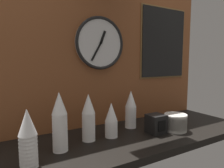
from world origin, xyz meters
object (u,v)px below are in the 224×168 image
cup_stack_center_right (131,109)px  menu_board (164,43)px  wall_clock (100,43)px  napkin_dispenser (156,124)px  cup_stack_left (60,122)px  cup_stack_center (111,120)px  cup_stack_far_left (28,138)px  cup_stack_center_left (89,117)px  bowl_stack_right (175,122)px

cup_stack_center_right → menu_board: 0.64m
wall_clock → napkin_dispenser: wall_clock is taller
cup_stack_left → wall_clock: bearing=36.2°
cup_stack_center → wall_clock: bearing=79.3°
cup_stack_far_left → cup_stack_center_left: bearing=23.2°
wall_clock → cup_stack_center_left: bearing=-131.0°
cup_stack_left → cup_stack_center_right: size_ratio=1.18×
cup_stack_far_left → napkin_dispenser: size_ratio=2.15×
cup_stack_far_left → menu_board: size_ratio=0.44×
cup_stack_left → cup_stack_center_right: (0.50, 0.12, -0.02)m
cup_stack_left → napkin_dispenser: bearing=-4.6°
cup_stack_center_right → menu_board: (0.42, 0.15, 0.46)m
cup_stack_center → napkin_dispenser: bearing=-17.0°
cup_stack_far_left → cup_stack_left: size_ratio=0.84×
menu_board → cup_stack_center: bearing=-159.6°
bowl_stack_right → menu_board: (0.21, 0.34, 0.52)m
cup_stack_center_right → napkin_dispenser: bearing=-65.5°
cup_stack_center → cup_stack_center_right: bearing=22.6°
wall_clock → menu_board: menu_board is taller
wall_clock → cup_stack_center: bearing=-100.7°
cup_stack_center → cup_stack_center_right: 0.21m
cup_stack_center → menu_board: (0.61, 0.23, 0.48)m
cup_stack_far_left → napkin_dispenser: cup_stack_far_left is taller
wall_clock → bowl_stack_right: bearing=-42.1°
bowl_stack_right → cup_stack_left: bearing=174.1°
cup_stack_far_left → wall_clock: wall_clock is taller
cup_stack_center → cup_stack_left: bearing=-173.3°
cup_stack_far_left → cup_stack_center_left: (0.33, 0.14, 0.01)m
bowl_stack_right → menu_board: 0.66m
cup_stack_left → cup_stack_center_right: cup_stack_left is taller
bowl_stack_right → napkin_dispenser: bearing=168.4°
cup_stack_far_left → cup_stack_center_right: bearing=17.3°
cup_stack_far_left → napkin_dispenser: bearing=3.3°
wall_clock → cup_stack_far_left: bearing=-145.8°
cup_stack_center → menu_board: 0.81m
cup_stack_center_left → bowl_stack_right: (0.54, -0.13, -0.07)m
cup_stack_center_right → wall_clock: wall_clock is taller
napkin_dispenser → cup_stack_center: bearing=163.0°
cup_stack_center → cup_stack_far_left: (-0.46, -0.12, 0.02)m
cup_stack_left → bowl_stack_right: bearing=-5.9°
cup_stack_center → napkin_dispenser: 0.28m
cup_stack_center_left → cup_stack_far_left: bearing=-156.8°
cup_stack_center → cup_stack_center_right: cup_stack_center_right is taller
cup_stack_far_left → cup_stack_center_right: 0.68m
cup_stack_center → wall_clock: 0.50m
cup_stack_center_left → napkin_dispenser: bearing=-13.8°
cup_stack_center_right → wall_clock: (-0.15, 0.14, 0.43)m
cup_stack_center_left → wall_clock: wall_clock is taller
bowl_stack_right → napkin_dispenser: 0.14m
cup_stack_center → cup_stack_center_right: size_ratio=0.82×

